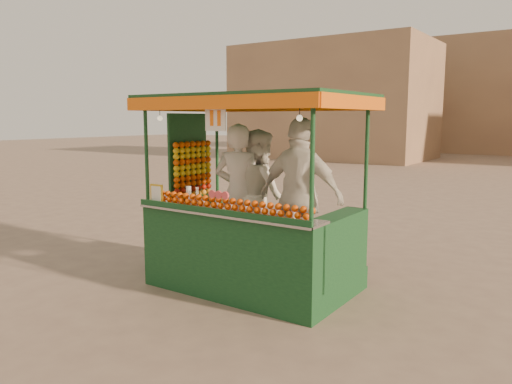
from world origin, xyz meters
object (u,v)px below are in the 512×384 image
Objects in this scene: vendor_middle at (260,195)px; vendor_left at (239,193)px; vendor_right at (301,197)px; juice_cart at (245,227)px.

vendor_left is at bearing 91.52° from vendor_middle.
vendor_left reaches higher than vendor_middle.
vendor_left is 0.91m from vendor_right.
juice_cart is 0.46m from vendor_left.
vendor_left is at bearing 143.92° from juice_cart.
juice_cart reaches higher than vendor_right.
vendor_right is (0.91, -0.02, 0.04)m from vendor_left.
vendor_right is at bearing 164.41° from vendor_left.
vendor_right reaches higher than vendor_left.
juice_cart is at bearing 129.74° from vendor_left.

